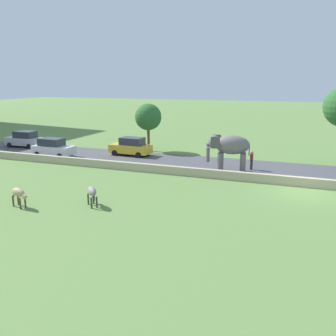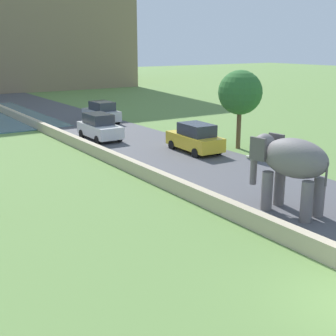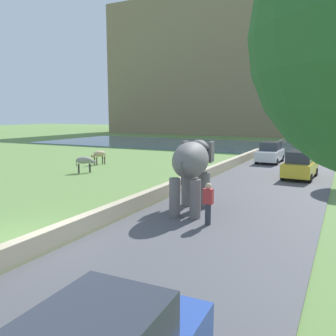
# 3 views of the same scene
# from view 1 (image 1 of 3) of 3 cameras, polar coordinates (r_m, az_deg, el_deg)

# --- Properties ---
(ground_plane) EXTENTS (220.00, 220.00, 0.00)m
(ground_plane) POSITION_cam_1_polar(r_m,az_deg,el_deg) (25.57, 20.47, -3.49)
(ground_plane) COLOR #608442
(road_surface) EXTENTS (7.00, 120.00, 0.06)m
(road_surface) POSITION_cam_1_polar(r_m,az_deg,el_deg) (36.22, -12.83, 1.93)
(road_surface) COLOR #4C4C51
(road_surface) RESTS_ON ground
(barrier_wall) EXTENTS (0.40, 110.00, 0.67)m
(barrier_wall) POSITION_cam_1_polar(r_m,az_deg,el_deg) (31.98, -13.56, 0.93)
(barrier_wall) COLOR tan
(barrier_wall) RESTS_ON ground
(elephant) EXTENTS (1.79, 3.56, 2.99)m
(elephant) POSITION_cam_1_polar(r_m,az_deg,el_deg) (28.91, 9.60, 3.24)
(elephant) COLOR slate
(elephant) RESTS_ON ground
(person_beside_elephant) EXTENTS (0.36, 0.22, 1.63)m
(person_beside_elephant) POSITION_cam_1_polar(r_m,az_deg,el_deg) (30.17, 12.99, 1.26)
(person_beside_elephant) COLOR #33333D
(person_beside_elephant) RESTS_ON ground
(car_white) EXTENTS (1.83, 4.02, 1.80)m
(car_white) POSITION_cam_1_polar(r_m,az_deg,el_deg) (36.27, -17.60, 3.05)
(car_white) COLOR white
(car_white) RESTS_ON ground
(car_silver) EXTENTS (1.83, 4.02, 1.80)m
(car_silver) POSITION_cam_1_polar(r_m,az_deg,el_deg) (42.62, -21.62, 4.22)
(car_silver) COLOR #B7B7BC
(car_silver) RESTS_ON ground
(car_yellow) EXTENTS (1.94, 4.07, 1.80)m
(car_yellow) POSITION_cam_1_polar(r_m,az_deg,el_deg) (35.34, -5.84, 3.35)
(car_yellow) COLOR gold
(car_yellow) RESTS_ON ground
(cow_tan) EXTENTS (0.76, 1.42, 1.15)m
(cow_tan) POSITION_cam_1_polar(r_m,az_deg,el_deg) (22.52, -22.39, -3.70)
(cow_tan) COLOR tan
(cow_tan) RESTS_ON ground
(cow_grey) EXTENTS (1.20, 1.23, 1.15)m
(cow_grey) POSITION_cam_1_polar(r_m,az_deg,el_deg) (21.54, -11.89, -3.71)
(cow_grey) COLOR gray
(cow_grey) RESTS_ON ground
(tree_mid) EXTENTS (2.72, 2.72, 4.87)m
(tree_mid) POSITION_cam_1_polar(r_m,az_deg,el_deg) (37.44, -3.13, 7.98)
(tree_mid) COLOR brown
(tree_mid) RESTS_ON ground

